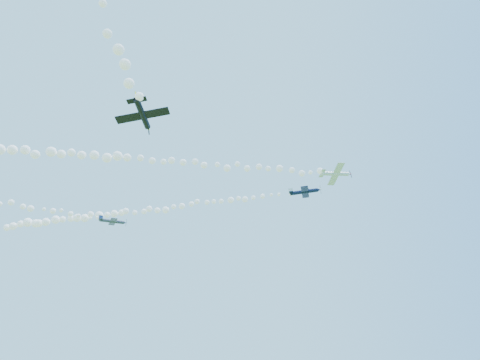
{
  "coord_description": "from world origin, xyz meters",
  "views": [
    {
      "loc": [
        8.61,
        -71.63,
        2.0
      ],
      "look_at": [
        6.43,
        -5.56,
        46.86
      ],
      "focal_mm": 30.0,
      "sensor_mm": 36.0,
      "label": 1
    }
  ],
  "objects_px": {
    "plane_grey": "(113,221)",
    "plane_black": "(143,115)",
    "plane_navy": "(305,192)",
    "plane_white": "(336,174)"
  },
  "relations": [
    {
      "from": "plane_navy",
      "to": "plane_black",
      "type": "xyz_separation_m",
      "value": [
        -26.96,
        -37.81,
        -11.0
      ]
    },
    {
      "from": "plane_navy",
      "to": "plane_white",
      "type": "bearing_deg",
      "value": -42.87
    },
    {
      "from": "plane_white",
      "to": "plane_grey",
      "type": "xyz_separation_m",
      "value": [
        -49.55,
        9.37,
        -5.48
      ]
    },
    {
      "from": "plane_navy",
      "to": "plane_black",
      "type": "distance_m",
      "value": 47.72
    },
    {
      "from": "plane_grey",
      "to": "plane_white",
      "type": "bearing_deg",
      "value": -35.21
    },
    {
      "from": "plane_grey",
      "to": "plane_black",
      "type": "xyz_separation_m",
      "value": [
        16.89,
        -39.62,
        -5.08
      ]
    },
    {
      "from": "plane_grey",
      "to": "plane_black",
      "type": "bearing_deg",
      "value": -91.41
    },
    {
      "from": "plane_grey",
      "to": "plane_black",
      "type": "height_order",
      "value": "plane_grey"
    },
    {
      "from": "plane_navy",
      "to": "plane_grey",
      "type": "distance_m",
      "value": 44.29
    },
    {
      "from": "plane_white",
      "to": "plane_grey",
      "type": "relative_size",
      "value": 1.19
    }
  ]
}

